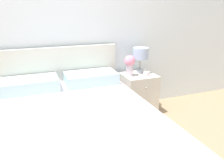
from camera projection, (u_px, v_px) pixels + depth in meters
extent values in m
plane|color=tan|center=(62.00, 116.00, 3.00)|extent=(12.00, 12.00, 0.00)
cube|color=white|center=(53.00, 18.00, 2.63)|extent=(8.00, 0.06, 2.60)
cube|color=white|center=(78.00, 150.00, 2.05)|extent=(1.49, 2.04, 0.29)
cube|color=white|center=(76.00, 126.00, 1.97)|extent=(1.46, 2.00, 0.23)
cube|color=silver|center=(60.00, 84.00, 2.82)|extent=(1.52, 0.05, 0.96)
cube|color=silver|center=(30.00, 85.00, 2.46)|extent=(0.62, 0.36, 0.14)
cube|color=silver|center=(91.00, 78.00, 2.70)|extent=(0.62, 0.36, 0.14)
cube|color=silver|center=(138.00, 93.00, 3.05)|extent=(0.44, 0.41, 0.56)
sphere|color=#B2AD93|center=(146.00, 88.00, 2.81)|extent=(0.02, 0.02, 0.02)
cylinder|color=#A8B2BC|center=(140.00, 71.00, 3.03)|extent=(0.10, 0.10, 0.06)
cylinder|color=#B7B29E|center=(140.00, 64.00, 3.00)|extent=(0.02, 0.02, 0.14)
cylinder|color=#A8BCDB|center=(141.00, 53.00, 2.95)|extent=(0.21, 0.21, 0.15)
cylinder|color=silver|center=(129.00, 70.00, 2.88)|extent=(0.09, 0.09, 0.15)
sphere|color=pink|center=(130.00, 61.00, 2.84)|extent=(0.14, 0.14, 0.14)
sphere|color=#609356|center=(132.00, 63.00, 2.86)|extent=(0.06, 0.06, 0.06)
cylinder|color=white|center=(146.00, 76.00, 2.89)|extent=(0.13, 0.13, 0.01)
cylinder|color=white|center=(146.00, 74.00, 2.88)|extent=(0.08, 0.08, 0.06)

